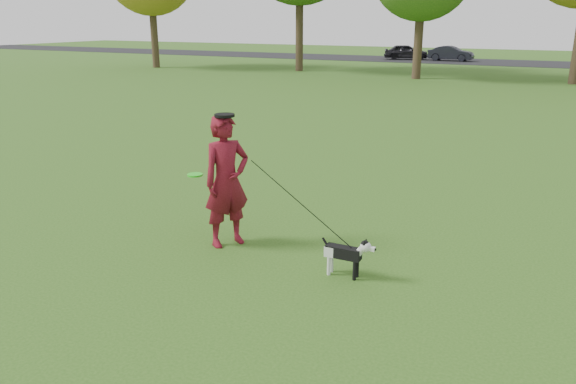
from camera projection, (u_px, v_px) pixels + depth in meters
The scene contains 7 objects.
ground at pixel (261, 254), 8.24m from camera, with size 120.00×120.00×0.00m, color #285116.
road at pixel (515, 63), 42.51m from camera, with size 120.00×7.00×0.02m, color black.
man at pixel (227, 181), 8.34m from camera, with size 0.73×0.48×2.00m, color #5C0D15.
dog at pixel (347, 252), 7.43m from camera, with size 0.76×0.15×0.58m.
car_left at pixel (406, 52), 45.87m from camera, with size 1.43×3.54×1.21m, color black.
car_mid at pixel (451, 53), 44.37m from camera, with size 1.21×3.47×1.14m, color black.
man_held_items at pixel (300, 203), 7.68m from camera, with size 2.74×0.43×1.62m.
Camera 1 is at (3.70, -6.64, 3.33)m, focal length 35.00 mm.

